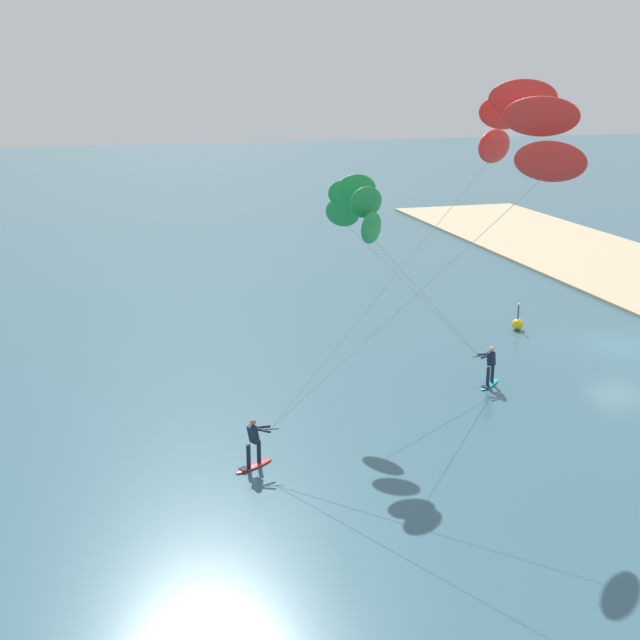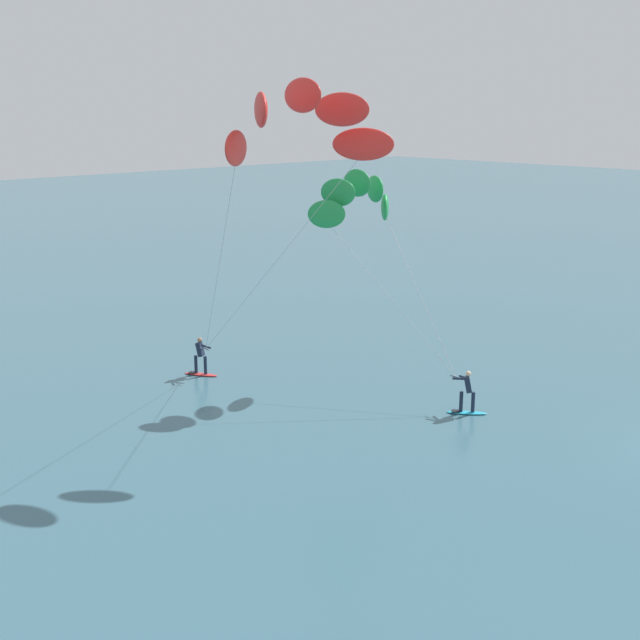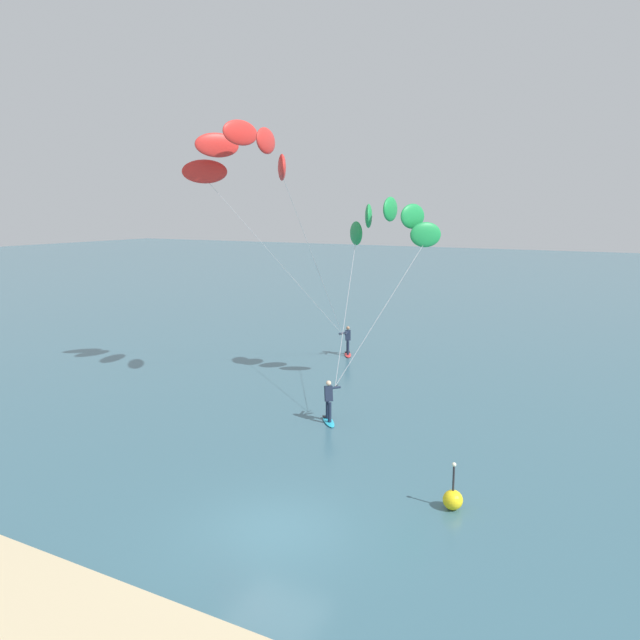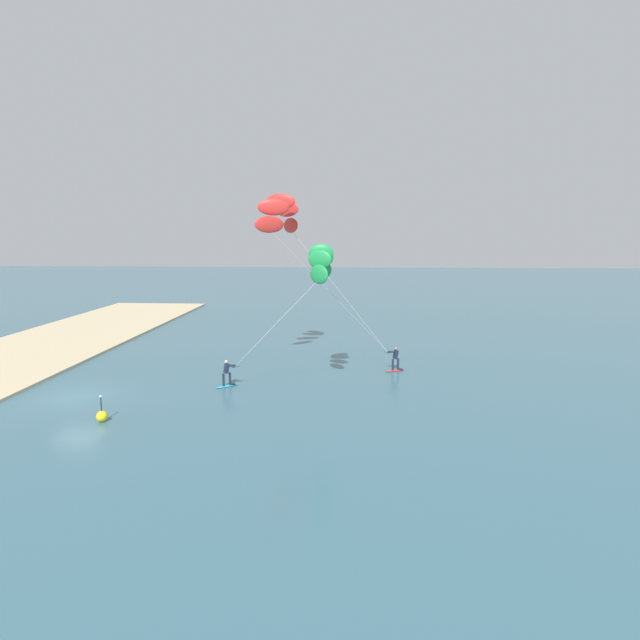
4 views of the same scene
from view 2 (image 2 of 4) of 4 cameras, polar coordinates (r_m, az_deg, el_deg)
name	(u,v)px [view 2 (image 2 of 4)]	position (r m, az deg, el deg)	size (l,w,h in m)	color
kitesurfer_nearshore	(362,206)	(34.15, 2.84, 7.69)	(4.66, 7.28, 8.78)	#23ADD1
kitesurfer_mid_water	(298,132)	(27.99, -1.50, 12.56)	(6.50, 10.16, 12.10)	red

